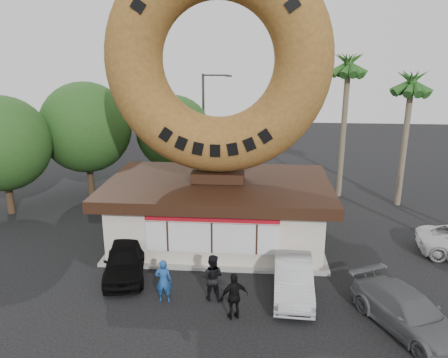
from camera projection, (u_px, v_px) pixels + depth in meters
name	position (u px, v px, depth m)	size (l,w,h in m)	color
ground	(204.00, 305.00, 17.13)	(90.00, 90.00, 0.00)	black
donut_shop	(218.00, 209.00, 22.33)	(11.20, 7.20, 3.80)	beige
giant_donut	(218.00, 60.00, 20.23)	(10.67, 10.67, 2.72)	#91602A
tree_west	(86.00, 127.00, 28.95)	(6.00, 6.00, 7.65)	#473321
tree_mid	(174.00, 132.00, 30.61)	(5.20, 5.20, 6.63)	#473321
tree_far	(2.00, 144.00, 25.50)	(5.60, 5.60, 7.14)	#473321
palm_near	(348.00, 69.00, 27.49)	(2.60, 2.60, 9.75)	#726651
palm_far	(411.00, 87.00, 26.05)	(2.60, 2.60, 8.75)	#726651
street_lamp	(206.00, 124.00, 31.26)	(2.11, 0.20, 8.00)	#59595E
person_left	(163.00, 281.00, 17.15)	(0.66, 0.43, 1.81)	navy
person_center	(212.00, 277.00, 17.31)	(0.94, 0.73, 1.92)	black
person_right	(234.00, 296.00, 16.07)	(1.07, 0.45, 1.83)	black
car_black	(125.00, 259.00, 19.28)	(1.71, 4.26, 1.45)	black
car_silver	(293.00, 278.00, 17.77)	(1.52, 4.37, 1.44)	#A9AAAE
car_grey	(408.00, 312.00, 15.52)	(1.93, 4.75, 1.38)	slate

